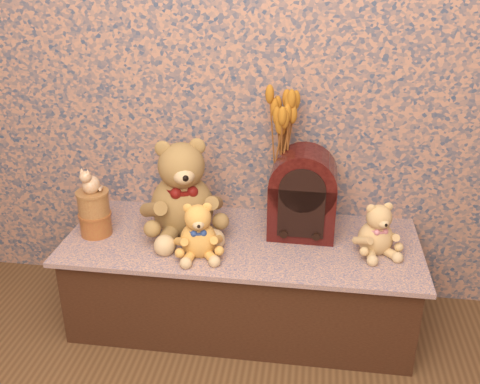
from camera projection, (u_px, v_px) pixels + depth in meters
The scene contains 10 objects.
display_shelf at pixel (242, 280), 2.36m from camera, with size 1.48×0.60×0.41m, color #3D477D.
teddy_large at pixel (182, 182), 2.26m from camera, with size 0.35×0.42×0.45m, color olive, non-canonical shape.
teddy_medium at pixel (198, 227), 2.12m from camera, with size 0.19×0.23×0.24m, color gold, non-canonical shape.
teddy_small at pixel (377, 226), 2.14m from camera, with size 0.18×0.22×0.23m, color tan, non-canonical shape.
cathedral_radio at pixel (303, 193), 2.25m from camera, with size 0.28×0.20×0.38m, color black, non-canonical shape.
ceramic_vase at pixel (281, 204), 2.37m from camera, with size 0.11×0.11×0.19m, color tan.
dried_stalks at pixel (283, 140), 2.25m from camera, with size 0.21×0.21×0.40m, color #B96E1D, non-canonical shape.
biscuit_tin_lower at pixel (96, 224), 2.30m from camera, with size 0.13×0.13×0.10m, color #AD8432.
biscuit_tin_upper at pixel (93, 203), 2.26m from camera, with size 0.13×0.13×0.10m, color tan.
cat_figurine at pixel (90, 179), 2.22m from camera, with size 0.08×0.09×0.12m, color silver, non-canonical shape.
Camera 1 is at (0.28, -0.76, 1.53)m, focal length 40.61 mm.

